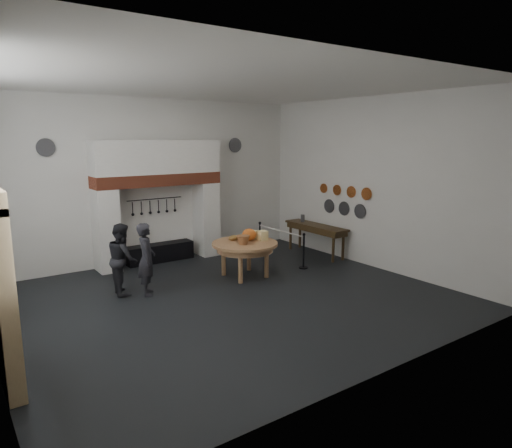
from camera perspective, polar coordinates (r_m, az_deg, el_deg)
floor at (r=10.04m, az=-3.28°, el=-9.29°), size 9.00×8.00×0.02m
ceiling at (r=9.49m, az=-3.59°, el=17.16°), size 9.00×8.00×0.02m
wall_back at (r=13.06m, az=-12.76°, el=5.29°), size 9.00×0.02×4.50m
wall_front at (r=6.49m, az=15.52°, el=-0.23°), size 9.00×0.02×4.50m
wall_right at (r=12.46m, az=14.52°, el=4.96°), size 0.02×8.00×4.50m
chimney_pier_left at (r=12.41m, az=-18.20°, el=-0.76°), size 0.55×0.70×2.15m
chimney_pier_right at (r=13.53m, az=-6.21°, el=0.66°), size 0.55×0.70×2.15m
hearth_brick_band at (r=12.73m, az=-12.16°, el=5.45°), size 3.50×0.72×0.32m
chimney_hood at (r=12.69m, az=-12.27°, el=8.19°), size 3.50×0.70×0.90m
iron_range at (r=13.14m, az=-11.93°, el=-3.51°), size 1.90×0.45×0.50m
utensil_rail at (r=13.04m, az=-12.54°, el=3.08°), size 1.60×0.02×0.02m
door_jamb_near at (r=6.70m, az=-28.62°, el=-9.28°), size 0.22×0.30×2.60m
work_table at (r=11.33m, az=-1.41°, el=-2.49°), size 1.83×1.83×0.07m
pumpkin at (r=11.48m, az=-0.86°, el=-1.34°), size 0.36×0.36×0.31m
cheese_block_big at (r=11.54m, az=0.79°, el=-1.46°), size 0.22×0.22×0.24m
cheese_block_small at (r=11.77m, az=-0.15°, el=-1.31°), size 0.18×0.18×0.20m
wicker_basket at (r=11.10m, az=-1.63°, el=-2.01°), size 0.36×0.36×0.22m
bread_loaf at (r=11.55m, az=-2.79°, el=-1.74°), size 0.31×0.18×0.13m
visitor_near at (r=10.33m, az=-13.53°, el=-4.29°), size 0.56×0.69×1.62m
visitor_far at (r=10.56m, az=-16.35°, el=-4.17°), size 0.70×0.85×1.59m
side_table at (r=13.57m, az=7.50°, el=-0.22°), size 0.55×2.20×0.06m
pewter_jug at (r=13.99m, az=5.85°, el=0.73°), size 0.12×0.12×0.22m
copper_pan_a at (r=12.59m, az=13.64°, el=3.68°), size 0.03×0.34×0.34m
copper_pan_b at (r=12.96m, az=11.81°, el=3.95°), size 0.03×0.32×0.32m
copper_pan_c at (r=13.33m, az=10.09°, el=4.20°), size 0.03×0.30×0.30m
copper_pan_d at (r=13.72m, az=8.46°, el=4.44°), size 0.03×0.28×0.28m
pewter_plate_left at (r=12.79m, az=12.87°, el=1.56°), size 0.03×0.40×0.40m
pewter_plate_mid at (r=13.19m, az=10.94°, el=1.91°), size 0.03×0.40×0.40m
pewter_plate_right at (r=13.61m, az=9.12°, el=2.24°), size 0.03×0.40×0.40m
pewter_plate_back_left at (r=12.19m, az=-24.80°, el=8.67°), size 0.44×0.03×0.44m
pewter_plate_back_right at (r=14.22m, az=-2.63°, el=9.81°), size 0.44×0.03×0.44m
barrier_post_near at (r=12.19m, az=5.98°, el=-3.48°), size 0.05×0.05×0.90m
barrier_post_far at (r=13.71m, az=0.48°, el=-1.81°), size 0.05×0.05×0.90m
barrier_rope at (r=12.85m, az=3.09°, el=-0.86°), size 0.04×2.00×0.04m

